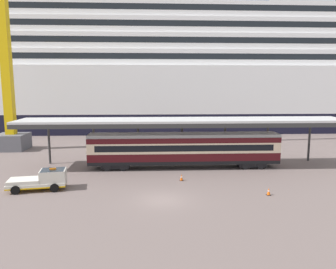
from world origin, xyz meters
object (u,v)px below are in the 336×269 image
dockside_crane (8,40)px  cruise_ship (207,75)px  train_carriage (184,149)px  service_truck (43,179)px  traffic_cone_near (181,177)px  traffic_cone_mid (269,191)px

dockside_crane → cruise_ship: bearing=38.9°
cruise_ship → dockside_crane: bearing=-141.1°
cruise_ship → train_carriage: 41.74m
cruise_ship → service_truck: bearing=-116.3°
cruise_ship → traffic_cone_near: (-9.99, -44.77, -11.90)m
service_truck → traffic_cone_near: (13.24, 2.23, -0.66)m
train_carriage → traffic_cone_mid: 12.25m
cruise_ship → traffic_cone_mid: cruise_ship is taller
train_carriage → dockside_crane: size_ratio=0.43×
cruise_ship → traffic_cone_mid: size_ratio=202.70×
service_truck → dockside_crane: (-10.54, 19.76, 15.29)m
traffic_cone_near → train_carriage: bearing=81.8°
train_carriage → dockside_crane: (-24.54, 12.24, 13.97)m
service_truck → traffic_cone_mid: bearing=-7.2°
traffic_cone_near → traffic_cone_mid: 8.81m
service_truck → traffic_cone_mid: service_truck is taller
cruise_ship → service_truck: 53.62m
dockside_crane → service_truck: bearing=-61.9°
cruise_ship → traffic_cone_near: 47.39m
train_carriage → traffic_cone_near: bearing=-98.2°
traffic_cone_mid → cruise_ship: bearing=87.0°
traffic_cone_mid → dockside_crane: (-31.14, 22.37, 15.94)m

